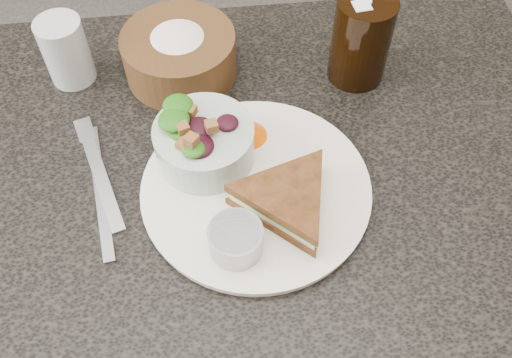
{
  "coord_description": "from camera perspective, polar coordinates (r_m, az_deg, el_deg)",
  "views": [
    {
      "loc": [
        -0.01,
        -0.44,
        1.37
      ],
      "look_at": [
        0.03,
        -0.03,
        0.78
      ],
      "focal_mm": 40.0,
      "sensor_mm": 36.0,
      "label": 1
    }
  ],
  "objects": [
    {
      "name": "knife",
      "position": [
        0.77,
        -15.32,
        -1.05
      ],
      "size": [
        0.05,
        0.22,
        0.0
      ],
      "primitive_type": "cube",
      "rotation": [
        0.0,
        0.0,
        0.15
      ],
      "color": "gray",
      "rests_on": "dining_table"
    },
    {
      "name": "sandwich",
      "position": [
        0.7,
        3.17,
        -2.08
      ],
      "size": [
        0.22,
        0.22,
        0.04
      ],
      "primitive_type": null,
      "rotation": [
        0.0,
        0.0,
        -0.74
      ],
      "color": "brown",
      "rests_on": "dinner_plate"
    },
    {
      "name": "water_glass",
      "position": [
        0.89,
        -18.49,
        12.05
      ],
      "size": [
        0.07,
        0.07,
        0.1
      ],
      "primitive_type": "cylinder",
      "rotation": [
        0.0,
        0.0,
        -0.13
      ],
      "color": "silver",
      "rests_on": "dining_table"
    },
    {
      "name": "bread_basket",
      "position": [
        0.86,
        -7.73,
        12.8
      ],
      "size": [
        0.21,
        0.21,
        0.09
      ],
      "primitive_type": null,
      "rotation": [
        0.0,
        0.0,
        -0.33
      ],
      "color": "brown",
      "rests_on": "dining_table"
    },
    {
      "name": "salad_bowl",
      "position": [
        0.74,
        -5.23,
        4.09
      ],
      "size": [
        0.14,
        0.14,
        0.08
      ],
      "primitive_type": null,
      "rotation": [
        0.0,
        0.0,
        -0.04
      ],
      "color": "#ACBFB8",
      "rests_on": "dinner_plate"
    },
    {
      "name": "cola_glass",
      "position": [
        0.85,
        10.52,
        13.82
      ],
      "size": [
        0.11,
        0.11,
        0.14
      ],
      "primitive_type": null,
      "rotation": [
        0.0,
        0.0,
        0.37
      ],
      "color": "black",
      "rests_on": "dining_table"
    },
    {
      "name": "dinner_plate",
      "position": [
        0.74,
        0.0,
        -1.06
      ],
      "size": [
        0.29,
        0.29,
        0.01
      ],
      "primitive_type": "cylinder",
      "color": "white",
      "rests_on": "dining_table"
    },
    {
      "name": "dining_table",
      "position": [
        1.09,
        -1.95,
        -11.29
      ],
      "size": [
        1.0,
        0.7,
        0.75
      ],
      "primitive_type": "cube",
      "color": "black",
      "rests_on": "floor"
    },
    {
      "name": "dressing_ramekin",
      "position": [
        0.67,
        -2.04,
        -6.09
      ],
      "size": [
        0.09,
        0.09,
        0.04
      ],
      "primitive_type": "cylinder",
      "rotation": [
        0.0,
        0.0,
        0.39
      ],
      "color": "#95979B",
      "rests_on": "dinner_plate"
    },
    {
      "name": "floor",
      "position": [
        1.44,
        -1.52,
        -17.36
      ],
      "size": [
        6.0,
        6.0,
        0.0
      ],
      "primitive_type": "plane",
      "color": "#514F4C",
      "rests_on": "ground"
    },
    {
      "name": "orange_wedge",
      "position": [
        0.78,
        -0.8,
        4.9
      ],
      "size": [
        0.08,
        0.08,
        0.02
      ],
      "primitive_type": "cone",
      "rotation": [
        0.0,
        0.0,
        0.85
      ],
      "color": "#FD5B00",
      "rests_on": "dinner_plate"
    },
    {
      "name": "fork",
      "position": [
        0.78,
        -15.23,
        0.09
      ],
      "size": [
        0.07,
        0.18,
        0.0
      ],
      "primitive_type": "cube",
      "rotation": [
        0.0,
        0.0,
        0.29
      ],
      "color": "#ACB1B8",
      "rests_on": "dining_table"
    }
  ]
}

